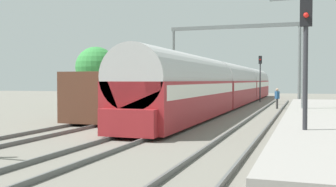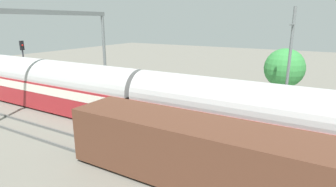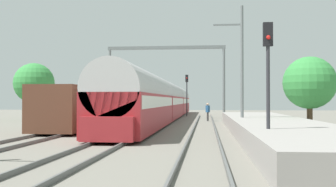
% 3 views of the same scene
% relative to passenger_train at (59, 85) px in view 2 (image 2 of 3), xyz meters
% --- Properties ---
extents(platform, '(4.40, 28.00, 0.90)m').
position_rel_passenger_train_xyz_m(platform, '(8.01, -19.03, -1.52)').
color(platform, gray).
rests_on(platform, ground).
extents(passenger_train, '(2.93, 49.20, 3.82)m').
position_rel_passenger_train_xyz_m(passenger_train, '(0.00, 0.00, 0.00)').
color(passenger_train, maroon).
rests_on(passenger_train, ground).
extents(freight_car, '(2.80, 13.00, 2.70)m').
position_rel_passenger_train_xyz_m(freight_car, '(-4.19, -14.56, -0.50)').
color(freight_car, '#563323').
rests_on(freight_car, ground).
extents(person_crossing, '(0.42, 0.47, 1.73)m').
position_rel_passenger_train_xyz_m(person_crossing, '(4.47, -3.75, -0.94)').
color(person_crossing, '#373737').
rests_on(person_crossing, ground).
extents(railway_signal_far, '(0.36, 0.30, 5.17)m').
position_rel_passenger_train_xyz_m(railway_signal_far, '(1.92, 7.35, 1.33)').
color(railway_signal_far, '#2D2D33').
rests_on(railway_signal_far, ground).
extents(catenary_gantry, '(12.79, 0.28, 7.86)m').
position_rel_passenger_train_xyz_m(catenary_gantry, '(0.00, 0.67, 3.68)').
color(catenary_gantry, slate).
rests_on(catenary_gantry, ground).
extents(catenary_pole_east_mid, '(1.90, 0.20, 8.00)m').
position_rel_passenger_train_xyz_m(catenary_pole_east_mid, '(6.55, -16.27, 2.18)').
color(catenary_pole_east_mid, slate).
rests_on(catenary_pole_east_mid, ground).
extents(tree_east_background, '(3.38, 3.38, 4.81)m').
position_rel_passenger_train_xyz_m(tree_east_background, '(10.96, -15.45, 1.13)').
color(tree_east_background, '#4C3826').
rests_on(tree_east_background, ground).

